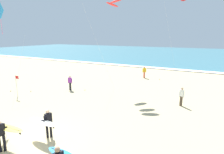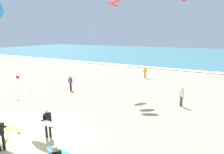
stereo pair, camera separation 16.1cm
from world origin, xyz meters
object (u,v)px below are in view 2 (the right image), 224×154
object	(u,v)px
surfer_trailing	(45,121)
lifeguard_flag	(17,83)
bystander_purple_top	(70,83)
kite_arc_rose_high	(115,1)
bystander_yellow_top	(145,72)
kite_diamond_cobalt_far	(1,13)
surfer_lead	(3,130)
bystander_white_top	(182,97)

from	to	relation	value
surfer_trailing	lifeguard_flag	size ratio (longest dim) A/B	1.00
surfer_trailing	bystander_purple_top	bearing A→B (deg)	122.13
kite_arc_rose_high	lifeguard_flag	xyz separation A→B (m)	(-7.00, -6.49, -7.70)
bystander_purple_top	bystander_yellow_top	size ratio (longest dim) A/B	1.00
kite_diamond_cobalt_far	bystander_purple_top	distance (m)	8.97
surfer_lead	bystander_purple_top	xyz separation A→B (m)	(-3.90, 9.66, -0.23)
surfer_trailing	bystander_yellow_top	bearing A→B (deg)	89.26
surfer_trailing	kite_diamond_cobalt_far	bearing A→B (deg)	162.38
surfer_lead	kite_arc_rose_high	world-z (taller)	kite_arc_rose_high
kite_diamond_cobalt_far	lifeguard_flag	size ratio (longest dim) A/B	3.89
bystander_white_top	bystander_yellow_top	xyz separation A→B (m)	(-5.83, 8.45, 0.00)
bystander_yellow_top	surfer_trailing	bearing A→B (deg)	-90.74
bystander_yellow_top	lifeguard_flag	distance (m)	15.54
bystander_yellow_top	lifeguard_flag	size ratio (longest dim) A/B	0.76
bystander_yellow_top	kite_arc_rose_high	bearing A→B (deg)	-100.99
surfer_trailing	bystander_yellow_top	xyz separation A→B (m)	(0.22, 17.16, -0.23)
bystander_white_top	kite_diamond_cobalt_far	bearing A→B (deg)	-149.10
kite_arc_rose_high	bystander_yellow_top	bearing A→B (deg)	79.01
surfer_lead	lifeguard_flag	bearing A→B (deg)	140.67
surfer_trailing	bystander_white_top	xyz separation A→B (m)	(6.05, 8.71, -0.23)
surfer_lead	kite_diamond_cobalt_far	size ratio (longest dim) A/B	0.28
kite_diamond_cobalt_far	bystander_white_top	size ratio (longest dim) A/B	5.13
kite_arc_rose_high	bystander_white_top	bearing A→B (deg)	-14.22
bystander_white_top	bystander_yellow_top	size ratio (longest dim) A/B	1.00
surfer_lead	kite_diamond_cobalt_far	distance (m)	8.38
bystander_purple_top	surfer_trailing	bearing A→B (deg)	-57.87
kite_diamond_cobalt_far	bystander_purple_top	xyz separation A→B (m)	(0.54, 6.21, -6.44)
surfer_lead	bystander_white_top	size ratio (longest dim) A/B	1.42
bystander_white_top	lifeguard_flag	bearing A→B (deg)	-161.65
kite_diamond_cobalt_far	bystander_white_top	xyz separation A→B (m)	(11.61, 6.95, -6.44)
surfer_trailing	bystander_white_top	distance (m)	10.61
kite_diamond_cobalt_far	kite_arc_rose_high	distance (m)	9.98
bystander_white_top	bystander_yellow_top	world-z (taller)	same
surfer_lead	bystander_white_top	world-z (taller)	surfer_lead
bystander_white_top	lifeguard_flag	world-z (taller)	lifeguard_flag
bystander_purple_top	bystander_white_top	distance (m)	11.09
kite_diamond_cobalt_far	lifeguard_flag	xyz separation A→B (m)	(-2.52, 2.26, -5.99)
surfer_lead	bystander_purple_top	size ratio (longest dim) A/B	1.42
bystander_purple_top	lifeguard_flag	xyz separation A→B (m)	(-3.06, -3.95, 0.45)
kite_diamond_cobalt_far	lifeguard_flag	distance (m)	6.88
bystander_purple_top	kite_diamond_cobalt_far	bearing A→B (deg)	-95.00
surfer_lead	lifeguard_flag	world-z (taller)	lifeguard_flag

